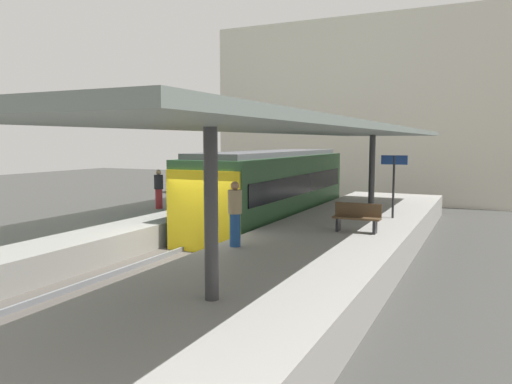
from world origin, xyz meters
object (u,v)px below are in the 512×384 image
object	(u,v)px
passenger_near_bench	(159,188)
passenger_mid_platform	(235,213)
platform_bench	(357,217)
commuter_train	(271,189)
platform_sign	(394,172)

from	to	relation	value
passenger_near_bench	passenger_mid_platform	size ratio (longest dim) A/B	0.94
platform_bench	commuter_train	bearing A→B (deg)	138.70
platform_sign	passenger_near_bench	world-z (taller)	platform_sign
platform_bench	passenger_near_bench	bearing A→B (deg)	168.89
passenger_mid_platform	passenger_near_bench	bearing A→B (deg)	140.66
commuter_train	passenger_mid_platform	distance (m)	7.63
passenger_near_bench	passenger_mid_platform	xyz separation A→B (m)	(6.09, -4.99, 0.06)
platform_bench	passenger_mid_platform	xyz separation A→B (m)	(-2.35, -3.33, 0.41)
platform_bench	platform_sign	distance (m)	3.41
platform_bench	passenger_mid_platform	world-z (taller)	passenger_mid_platform
passenger_near_bench	passenger_mid_platform	bearing A→B (deg)	-39.34
platform_bench	passenger_near_bench	xyz separation A→B (m)	(-8.44, 1.66, 0.35)
commuter_train	passenger_near_bench	distance (m)	4.55
platform_bench	passenger_mid_platform	bearing A→B (deg)	-125.21
passenger_near_bench	commuter_train	bearing A→B (deg)	30.66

